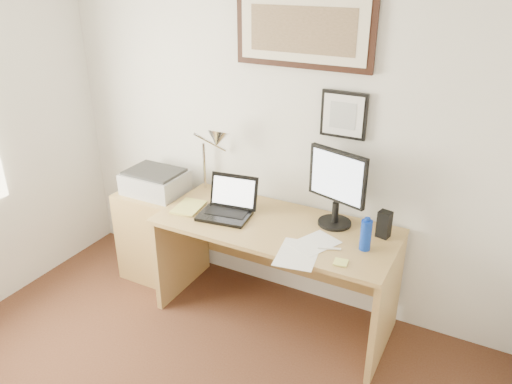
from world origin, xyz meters
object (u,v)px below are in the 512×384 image
Objects in this scene: desk at (280,249)px; laptop at (228,207)px; side_cabinet at (156,234)px; lcd_monitor at (337,185)px; printer at (155,182)px; water_bottle at (366,235)px; book at (178,205)px.

laptop reaches higher than desk.
side_cabinet is 1.57m from lcd_monitor.
laptop is (-0.35, -0.11, 0.29)m from desk.
printer is at bearing -179.31° from desk.
laptop reaches higher than water_bottle.
side_cabinet is 3.77× the size of water_bottle.
water_bottle reaches higher than printer.
book is at bearing -177.64° from water_bottle.
lcd_monitor is (-0.27, 0.21, 0.19)m from water_bottle.
side_cabinet is at bearing -178.11° from desk.
side_cabinet is at bearing 158.46° from book.
lcd_monitor is (0.34, 0.09, 0.53)m from desk.
book is 0.15× the size of desk.
lcd_monitor reaches higher than laptop.
laptop is at bearing -163.26° from desk.
lcd_monitor is at bearing 16.06° from laptop.
laptop is 0.84× the size of printer.
lcd_monitor reaches higher than desk.
water_bottle is (1.68, -0.08, 0.48)m from side_cabinet.
side_cabinet is at bearing -132.04° from printer.
water_bottle is at bearing 2.36° from book.
printer is (-0.70, 0.09, 0.01)m from laptop.
book reaches higher than desk.
book is 0.79m from desk.
water_bottle is at bearing -10.47° from desk.
water_bottle is 0.44× the size of printer.
laptop is at bearing -5.67° from side_cabinet.
book reaches higher than side_cabinet.
book is at bearing -166.31° from lcd_monitor.
book is 0.55× the size of printer.
book is at bearing -167.09° from desk.
lcd_monitor is (1.41, 0.13, 0.68)m from side_cabinet.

